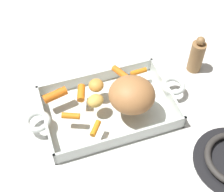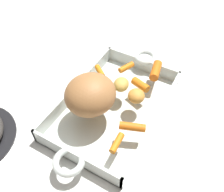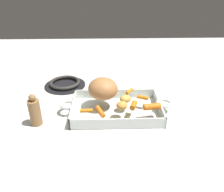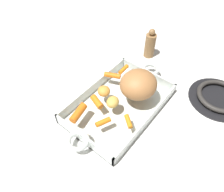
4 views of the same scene
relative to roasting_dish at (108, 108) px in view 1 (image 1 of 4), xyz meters
name	(u,v)px [view 1 (image 1 of 4)]	position (x,y,z in m)	size (l,w,h in m)	color
ground_plane	(108,111)	(0.00, 0.00, -0.01)	(2.26, 2.26, 0.00)	silver
roasting_dish	(108,108)	(0.00, 0.00, 0.00)	(0.45, 0.23, 0.05)	silver
pork_roast	(132,95)	(0.05, -0.03, 0.07)	(0.11, 0.12, 0.09)	#AC7241
baby_carrot_short	(55,95)	(-0.13, 0.05, 0.04)	(0.02, 0.02, 0.06)	orange
baby_carrot_long	(96,128)	(-0.06, -0.08, 0.04)	(0.01, 0.01, 0.04)	orange
baby_carrot_center_left	(81,93)	(-0.06, 0.04, 0.04)	(0.02, 0.02, 0.05)	orange
baby_carrot_northwest	(139,72)	(0.11, 0.07, 0.04)	(0.01, 0.01, 0.05)	orange
baby_carrot_southeast	(121,73)	(0.06, 0.08, 0.04)	(0.02, 0.02, 0.06)	orange
baby_carrot_southwest	(71,116)	(-0.11, -0.02, 0.04)	(0.02, 0.02, 0.05)	orange
potato_near_roast	(96,85)	(-0.02, 0.05, 0.05)	(0.04, 0.04, 0.03)	gold
potato_golden_small	(95,101)	(-0.04, 0.00, 0.05)	(0.04, 0.04, 0.03)	gold
pepper_mill	(197,56)	(0.30, 0.07, 0.04)	(0.04, 0.04, 0.12)	olive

